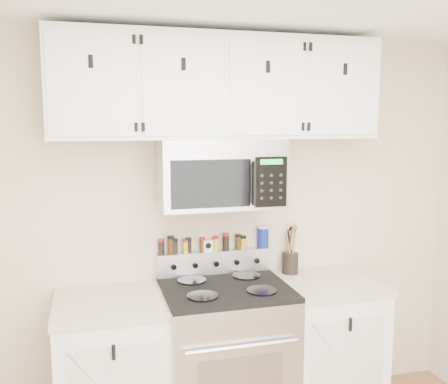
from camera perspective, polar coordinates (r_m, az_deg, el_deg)
name	(u,v)px	position (r m, az deg, el deg)	size (l,w,h in m)	color
back_wall	(213,227)	(3.31, -1.28, -4.06)	(3.50, 0.01, 2.50)	#C5B194
range	(226,358)	(3.27, 0.18, -18.39)	(0.76, 0.65, 1.10)	#B7B7BA
base_cabinet_left	(112,374)	(3.21, -12.64, -19.66)	(0.64, 0.62, 0.92)	white
base_cabinet_right	(325,347)	(3.53, 11.43, -16.96)	(0.64, 0.62, 0.92)	white
microwave	(220,173)	(3.07, -0.43, 2.16)	(0.76, 0.44, 0.42)	#9E9EA3
upper_cabinets	(219,87)	(3.09, -0.57, 11.87)	(2.00, 0.35, 0.62)	white
utensil_crock	(290,261)	(3.45, 7.56, -7.87)	(0.11, 0.11, 0.32)	black
kitchen_timer	(207,246)	(3.29, -1.93, -6.14)	(0.06, 0.05, 0.08)	white
salt_canister	(263,237)	(3.39, 4.47, -5.14)	(0.08, 0.08, 0.14)	navy
spice_jar_0	(161,247)	(3.24, -7.18, -6.22)	(0.04, 0.04, 0.10)	black
spice_jar_1	(171,245)	(3.24, -6.10, -6.02)	(0.04, 0.04, 0.12)	#3D240E
spice_jar_2	(175,246)	(3.25, -5.65, -6.17)	(0.04, 0.04, 0.10)	black
spice_jar_3	(186,246)	(3.26, -4.39, -6.16)	(0.04, 0.04, 0.09)	gold
spice_jar_4	(189,245)	(3.27, -4.08, -6.07)	(0.04, 0.04, 0.10)	black
spice_jar_5	(202,244)	(3.28, -2.49, -6.00)	(0.04, 0.04, 0.09)	#442810
spice_jar_6	(216,243)	(3.30, -0.95, -5.89)	(0.04, 0.04, 0.10)	gold
spice_jar_7	(226,241)	(3.32, 0.21, -5.68)	(0.05, 0.05, 0.11)	black
spice_jar_8	(238,242)	(3.34, 1.65, -5.69)	(0.04, 0.04, 0.10)	#3D280E
spice_jar_9	(243,242)	(3.36, 2.22, -5.75)	(0.04, 0.04, 0.09)	orange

